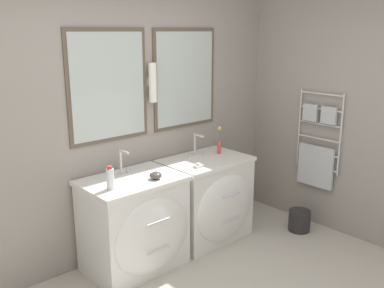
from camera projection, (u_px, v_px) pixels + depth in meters
name	position (u px, v px, depth m)	size (l,w,h in m)	color
wall_back	(109.00, 121.00, 3.86)	(5.69, 0.16, 2.60)	gray
wall_right	(324.00, 109.00, 4.52)	(0.13, 3.49, 2.60)	gray
vanity_left	(136.00, 224.00, 3.80)	(0.87, 0.68, 0.85)	white
vanity_right	(208.00, 198.00, 4.38)	(0.87, 0.68, 0.85)	white
faucet_left	(122.00, 162.00, 3.80)	(0.17, 0.14, 0.23)	silver
faucet_right	(196.00, 145.00, 4.38)	(0.17, 0.14, 0.23)	silver
toiletry_bottle	(110.00, 178.00, 3.45)	(0.06, 0.06, 0.20)	silver
amenity_bowl	(156.00, 176.00, 3.70)	(0.11, 0.11, 0.06)	#4C4742
flower_vase	(219.00, 144.00, 4.45)	(0.04, 0.04, 0.29)	#CC4C51
soap_dish	(198.00, 165.00, 4.03)	(0.09, 0.06, 0.04)	white
waste_bin	(299.00, 220.00, 4.62)	(0.24, 0.24, 0.23)	#282626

